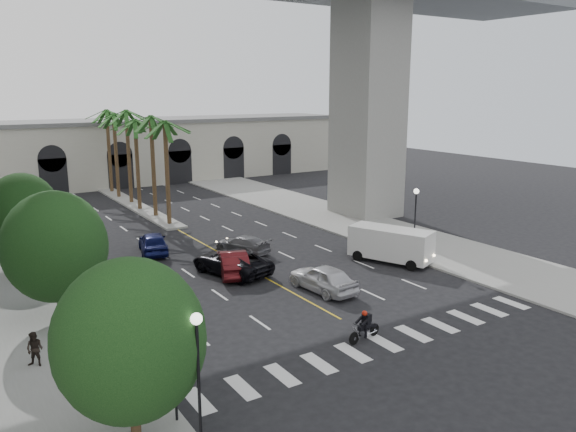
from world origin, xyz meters
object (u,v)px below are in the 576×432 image
(car_b, at_px, (233,262))
(car_a, at_px, (323,278))
(car_c, at_px, (231,262))
(pedestrian_a, at_px, (148,370))
(pedestrian_b, at_px, (35,349))
(traffic_signal_far, at_px, (140,325))
(motorcycle_rider, at_px, (365,326))
(lamp_post_right, at_px, (415,217))
(car_d, at_px, (243,244))
(car_e, at_px, (153,243))
(traffic_signal_near, at_px, (174,362))
(cargo_van, at_px, (391,244))
(lamp_post_left_near, at_px, (198,374))
(lamp_post_left_far, at_px, (65,236))

(car_b, bearing_deg, car_a, 137.88)
(car_c, relative_size, pedestrian_a, 3.15)
(pedestrian_b, bearing_deg, pedestrian_a, -15.75)
(car_a, xyz_separation_m, pedestrian_a, (-13.27, -6.12, 0.27))
(traffic_signal_far, relative_size, motorcycle_rider, 1.67)
(lamp_post_right, bearing_deg, car_d, 139.90)
(car_b, bearing_deg, car_e, -50.87)
(motorcycle_rider, relative_size, car_b, 0.42)
(motorcycle_rider, bearing_deg, lamp_post_right, 26.16)
(lamp_post_right, xyz_separation_m, car_e, (-15.74, 11.96, -2.38))
(traffic_signal_near, xyz_separation_m, cargo_van, (20.82, 10.89, -1.10))
(car_b, xyz_separation_m, pedestrian_b, (-13.57, -7.19, 0.11))
(car_c, bearing_deg, traffic_signal_near, 40.49)
(car_e, height_order, pedestrian_a, pedestrian_a)
(car_e, distance_m, cargo_van, 18.07)
(pedestrian_b, bearing_deg, car_a, 42.36)
(car_c, relative_size, car_d, 1.30)
(motorcycle_rider, xyz_separation_m, car_e, (-3.78, 20.65, 0.13))
(traffic_signal_far, distance_m, car_e, 19.80)
(lamp_post_left_near, relative_size, car_b, 1.04)
(car_c, distance_m, cargo_van, 11.70)
(car_a, xyz_separation_m, car_c, (-3.27, 6.14, -0.00))
(traffic_signal_far, distance_m, pedestrian_b, 5.33)
(traffic_signal_near, relative_size, cargo_van, 0.58)
(traffic_signal_far, distance_m, car_d, 19.68)
(car_b, relative_size, car_d, 1.10)
(car_b, relative_size, pedestrian_b, 3.19)
(lamp_post_left_far, height_order, traffic_signal_far, lamp_post_left_far)
(lamp_post_right, bearing_deg, car_a, -169.07)
(pedestrian_a, bearing_deg, car_a, -1.24)
(lamp_post_left_near, distance_m, car_d, 25.06)
(pedestrian_a, bearing_deg, lamp_post_left_near, -114.87)
(car_d, relative_size, car_e, 0.95)
(car_a, relative_size, pedestrian_b, 3.09)
(car_c, xyz_separation_m, car_e, (-2.84, 7.69, -0.01))
(lamp_post_right, bearing_deg, car_c, 161.65)
(lamp_post_left_far, height_order, car_d, lamp_post_left_far)
(car_c, height_order, cargo_van, cargo_van)
(cargo_van, relative_size, pedestrian_a, 3.26)
(lamp_post_left_far, relative_size, pedestrian_a, 2.76)
(pedestrian_a, xyz_separation_m, pedestrian_b, (-3.57, 4.92, -0.16))
(lamp_post_right, height_order, car_d, lamp_post_right)
(motorcycle_rider, height_order, pedestrian_b, pedestrian_b)
(traffic_signal_near, height_order, cargo_van, traffic_signal_near)
(car_a, bearing_deg, car_b, -66.26)
(car_b, bearing_deg, cargo_van, -179.50)
(car_a, bearing_deg, pedestrian_b, -0.82)
(car_e, xyz_separation_m, pedestrian_a, (-7.16, -19.95, 0.28))
(lamp_post_left_near, xyz_separation_m, car_a, (13.17, 11.14, -2.37))
(car_c, height_order, pedestrian_a, pedestrian_a)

